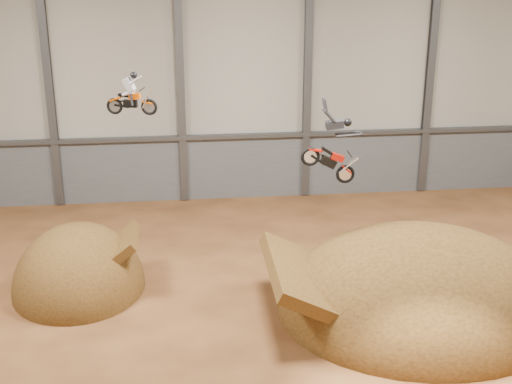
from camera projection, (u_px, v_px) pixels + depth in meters
floor at (284, 341)px, 25.68m from camera, size 40.00×40.00×0.00m
back_wall at (244, 71)px, 37.24m from camera, size 40.00×0.10×14.00m
lower_band_back at (245, 167)px, 38.97m from camera, size 39.80×0.18×3.50m
steel_rail at (245, 136)px, 38.20m from camera, size 39.80×0.35×0.20m
steel_column_1 at (48, 76)px, 36.03m from camera, size 0.40×0.36×13.90m
steel_column_2 at (180, 73)px, 36.71m from camera, size 0.40×0.36×13.90m
steel_column_3 at (308, 70)px, 37.39m from camera, size 0.40×0.36×13.90m
steel_column_4 at (430, 68)px, 38.08m from camera, size 0.40×0.36×13.90m
takeoff_ramp at (80, 288)px, 29.52m from camera, size 5.38×6.21×5.38m
landing_ramp at (418, 310)px, 27.84m from camera, size 11.02×9.75×6.36m
fmx_rider_a at (131, 91)px, 25.97m from camera, size 2.05×1.18×1.75m
fmx_rider_b at (324, 141)px, 26.79m from camera, size 3.90×0.97×3.70m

